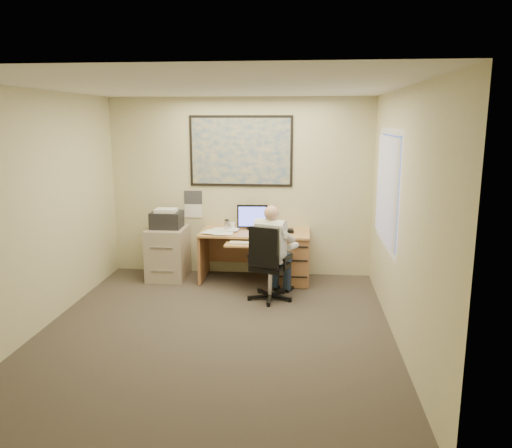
# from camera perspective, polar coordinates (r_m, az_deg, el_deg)

# --- Properties ---
(room_shell) EXTENTS (4.00, 4.50, 2.70)m
(room_shell) POSITION_cam_1_polar(r_m,az_deg,el_deg) (5.44, -4.84, 1.05)
(room_shell) COLOR #3B342D
(room_shell) RESTS_ON ground
(desk) EXTENTS (1.60, 0.97, 1.11)m
(desk) POSITION_cam_1_polar(r_m,az_deg,el_deg) (7.42, 2.45, -3.20)
(desk) COLOR tan
(desk) RESTS_ON ground
(world_map) EXTENTS (1.56, 0.03, 1.06)m
(world_map) POSITION_cam_1_polar(r_m,az_deg,el_deg) (7.56, -1.74, 8.31)
(world_map) COLOR #1E4C93
(world_map) RESTS_ON room_shell
(wall_calendar) EXTENTS (0.28, 0.01, 0.42)m
(wall_calendar) POSITION_cam_1_polar(r_m,az_deg,el_deg) (7.79, -7.18, 2.26)
(wall_calendar) COLOR white
(wall_calendar) RESTS_ON room_shell
(window_blinds) EXTENTS (0.06, 1.40, 1.30)m
(window_blinds) POSITION_cam_1_polar(r_m,az_deg,el_deg) (6.19, 14.80, 3.89)
(window_blinds) COLOR beige
(window_blinds) RESTS_ON room_shell
(filing_cabinet) EXTENTS (0.56, 0.67, 1.07)m
(filing_cabinet) POSITION_cam_1_polar(r_m,az_deg,el_deg) (7.66, -10.04, -2.74)
(filing_cabinet) COLOR #A89987
(filing_cabinet) RESTS_ON ground
(office_chair) EXTENTS (0.77, 0.77, 1.03)m
(office_chair) POSITION_cam_1_polar(r_m,az_deg,el_deg) (6.65, 1.72, -6.25)
(office_chair) COLOR black
(office_chair) RESTS_ON ground
(person) EXTENTS (0.75, 0.88, 1.27)m
(person) POSITION_cam_1_polar(r_m,az_deg,el_deg) (6.63, 1.66, -3.29)
(person) COLOR silver
(person) RESTS_ON office_chair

